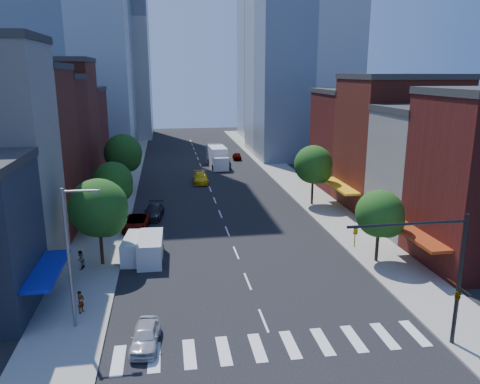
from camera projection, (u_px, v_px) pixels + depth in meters
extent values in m
plane|color=black|center=(264.00, 321.00, 30.57)|extent=(220.00, 220.00, 0.00)
cube|color=gray|center=(121.00, 185.00, 66.89)|extent=(5.00, 120.00, 0.15)
cube|color=gray|center=(290.00, 179.00, 70.73)|extent=(5.00, 120.00, 0.15)
cube|color=silver|center=(274.00, 346.00, 27.70)|extent=(19.00, 3.00, 0.01)
cube|color=#5C2115|center=(7.00, 155.00, 44.97)|extent=(12.00, 9.00, 16.00)
cube|color=#501614|center=(31.00, 147.00, 53.23)|extent=(12.00, 8.00, 15.00)
cube|color=#5C2115|center=(48.00, 129.00, 61.11)|extent=(12.00, 9.00, 17.00)
cube|color=#501614|center=(64.00, 135.00, 70.69)|extent=(12.00, 10.00, 13.00)
cube|color=#B3AEA5|center=(439.00, 173.00, 46.65)|extent=(12.00, 8.00, 12.00)
cube|color=#5C2115|center=(397.00, 145.00, 54.88)|extent=(12.00, 10.00, 15.00)
cube|color=#501614|center=(362.00, 141.00, 64.69)|extent=(12.00, 10.00, 13.00)
cube|color=#9EA5AD|center=(109.00, 19.00, 111.71)|extent=(18.00, 18.00, 56.00)
cylinder|color=black|center=(459.00, 281.00, 26.85)|extent=(0.24, 0.24, 8.00)
cylinder|color=black|center=(408.00, 224.00, 25.41)|extent=(7.00, 0.16, 0.16)
imported|color=gold|center=(355.00, 237.00, 25.10)|extent=(0.22, 0.18, 1.10)
imported|color=gold|center=(458.00, 293.00, 27.04)|extent=(0.48, 2.24, 0.90)
cylinder|color=slate|center=(69.00, 260.00, 28.53)|extent=(0.20, 0.20, 9.00)
cylinder|color=slate|center=(80.00, 191.00, 27.62)|extent=(2.00, 0.14, 0.14)
cube|color=slate|center=(96.00, 191.00, 27.77)|extent=(0.50, 0.25, 0.18)
cylinder|color=black|center=(101.00, 242.00, 38.80)|extent=(0.28, 0.28, 3.92)
sphere|color=#164313|center=(98.00, 208.00, 38.07)|extent=(4.80, 4.80, 4.80)
sphere|color=#164313|center=(106.00, 217.00, 38.05)|extent=(3.36, 3.36, 3.36)
cylinder|color=black|center=(114.00, 207.00, 49.36)|extent=(0.28, 0.28, 3.64)
sphere|color=#164313|center=(113.00, 182.00, 48.68)|extent=(4.20, 4.20, 4.20)
sphere|color=#164313|center=(119.00, 188.00, 48.65)|extent=(2.94, 2.94, 2.94)
cylinder|color=black|center=(125.00, 176.00, 62.68)|extent=(0.28, 0.28, 4.20)
sphere|color=#164313|center=(123.00, 153.00, 61.90)|extent=(5.00, 5.00, 5.00)
sphere|color=#164313|center=(128.00, 159.00, 61.89)|extent=(3.50, 3.50, 3.50)
cylinder|color=black|center=(377.00, 242.00, 39.53)|extent=(0.28, 0.28, 3.36)
sphere|color=#164313|center=(380.00, 213.00, 38.90)|extent=(4.00, 4.00, 4.00)
sphere|color=#164313|center=(387.00, 221.00, 38.86)|extent=(2.80, 2.80, 2.80)
cylinder|color=black|center=(312.00, 188.00, 56.68)|extent=(0.28, 0.28, 3.92)
sphere|color=#164313|center=(313.00, 164.00, 55.95)|extent=(4.60, 4.60, 4.60)
sphere|color=#164313|center=(319.00, 171.00, 55.92)|extent=(3.22, 3.22, 3.22)
imported|color=#B1B2B6|center=(145.00, 336.00, 27.59)|extent=(1.91, 4.02, 1.33)
imported|color=black|center=(151.00, 243.00, 42.23)|extent=(1.89, 4.82, 1.56)
imported|color=#999999|center=(136.00, 223.00, 48.09)|extent=(2.80, 5.33, 1.43)
imported|color=black|center=(154.00, 212.00, 52.03)|extent=(2.56, 5.06, 1.41)
cube|color=silver|center=(135.00, 248.00, 40.55)|extent=(2.32, 4.79, 1.94)
cube|color=black|center=(132.00, 252.00, 38.78)|extent=(1.80, 1.10, 0.83)
cylinder|color=black|center=(123.00, 262.00, 39.14)|extent=(0.30, 0.72, 0.70)
cylinder|color=black|center=(143.00, 262.00, 39.23)|extent=(0.30, 0.72, 0.70)
cylinder|color=black|center=(129.00, 249.00, 42.18)|extent=(0.30, 0.72, 0.70)
cylinder|color=black|center=(148.00, 248.00, 42.27)|extent=(0.30, 0.72, 0.70)
cube|color=silver|center=(151.00, 249.00, 40.14)|extent=(2.18, 5.12, 2.12)
cube|color=black|center=(149.00, 254.00, 38.22)|extent=(1.90, 1.07, 0.91)
cylinder|color=black|center=(139.00, 265.00, 38.55)|extent=(0.28, 0.78, 0.77)
cylinder|color=black|center=(161.00, 264.00, 38.77)|extent=(0.28, 0.78, 0.77)
cylinder|color=black|center=(142.00, 250.00, 41.85)|extent=(0.28, 0.78, 0.77)
cylinder|color=black|center=(162.00, 249.00, 42.08)|extent=(0.28, 0.78, 0.77)
imported|color=yellow|center=(201.00, 178.00, 68.47)|extent=(2.22, 5.20, 1.49)
imported|color=black|center=(224.00, 163.00, 79.35)|extent=(2.00, 4.65, 1.49)
imported|color=#999999|center=(237.00, 156.00, 86.97)|extent=(1.82, 3.88, 1.29)
cube|color=white|center=(217.00, 156.00, 80.35)|extent=(2.94, 7.21, 3.49)
cube|color=white|center=(221.00, 164.00, 76.55)|extent=(2.49, 2.07, 2.18)
cylinder|color=black|center=(213.00, 167.00, 77.32)|extent=(0.37, 1.00, 0.98)
cylinder|color=black|center=(227.00, 167.00, 77.79)|extent=(0.37, 1.00, 0.98)
cylinder|color=black|center=(209.00, 162.00, 81.97)|extent=(0.37, 1.00, 0.98)
cylinder|color=black|center=(222.00, 161.00, 82.45)|extent=(0.37, 1.00, 0.98)
imported|color=#999999|center=(81.00, 302.00, 31.14)|extent=(0.59, 0.67, 1.53)
imported|color=#999999|center=(80.00, 260.00, 38.07)|extent=(0.72, 0.85, 1.56)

